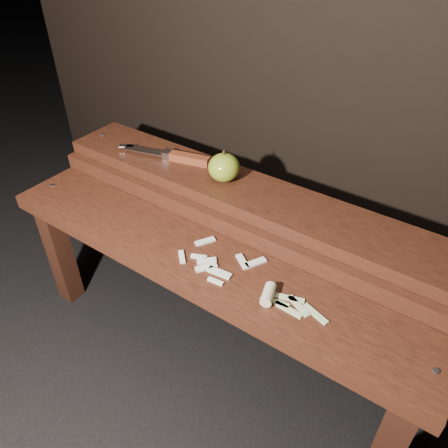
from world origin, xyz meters
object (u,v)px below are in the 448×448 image
Objects in this scene: knife at (178,157)px; bench_rear_tier at (246,215)px; bench_front_tier at (197,278)px; apple at (224,167)px.

bench_rear_tier is at bearing -3.57° from knife.
bench_front_tier is 0.31m from apple.
knife is at bearing 176.27° from apple.
bench_front_tier is 13.46× the size of apple.
apple is at bearing 176.80° from bench_rear_tier.
bench_rear_tier is 0.15m from apple.
knife reaches higher than bench_front_tier.
bench_front_tier is 4.10× the size of knife.
apple is at bearing -3.73° from knife.
knife is (-0.25, 0.02, 0.10)m from bench_rear_tier.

